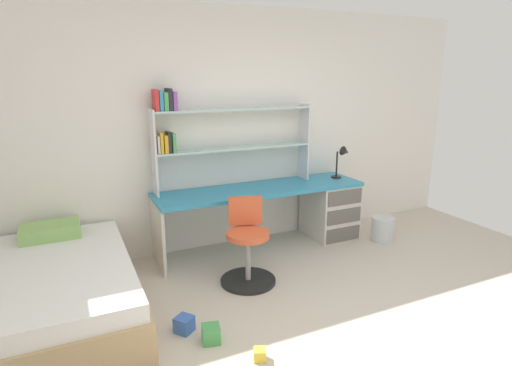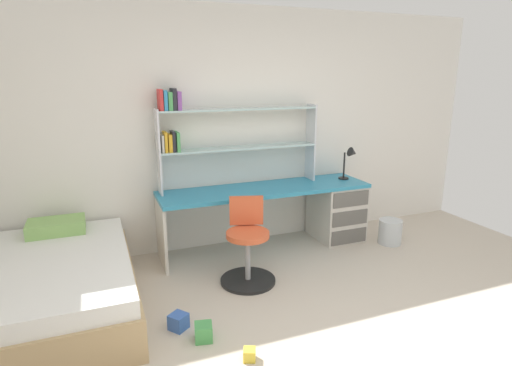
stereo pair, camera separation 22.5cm
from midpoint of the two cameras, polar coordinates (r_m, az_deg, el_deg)
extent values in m
cube|color=white|center=(4.70, -0.81, 7.27)|extent=(6.12, 0.06, 2.61)
cube|color=teal|center=(4.56, 2.76, -0.89)|extent=(2.33, 0.60, 0.04)
cube|color=beige|center=(5.09, 12.12, -3.70)|extent=(0.51, 0.57, 0.67)
cube|color=beige|center=(4.36, -11.33, -6.84)|extent=(0.03, 0.54, 0.67)
cube|color=#5E5B57|center=(4.95, 13.83, -7.11)|extent=(0.45, 0.01, 0.17)
cube|color=#5E5B57|center=(4.87, 13.99, -4.67)|extent=(0.45, 0.01, 0.17)
cube|color=#5E5B57|center=(4.80, 14.15, -2.17)|extent=(0.45, 0.01, 0.17)
cube|color=silver|center=(4.32, -11.71, 4.12)|extent=(0.02, 0.22, 0.87)
cube|color=silver|center=(4.91, 8.77, 5.50)|extent=(0.02, 0.22, 0.87)
cube|color=silver|center=(4.54, -0.81, 4.81)|extent=(1.72, 0.22, 0.02)
cube|color=silver|center=(4.49, -0.83, 10.04)|extent=(1.72, 0.22, 0.02)
cube|color=beige|center=(4.31, -11.23, 5.30)|extent=(0.02, 0.16, 0.17)
cube|color=gold|center=(4.31, -10.82, 5.54)|extent=(0.03, 0.16, 0.21)
cube|color=gold|center=(4.32, -10.24, 5.41)|extent=(0.04, 0.16, 0.18)
cube|color=#26262D|center=(4.33, -9.78, 5.62)|extent=(0.03, 0.16, 0.21)
cube|color=#4CA559|center=(4.34, -9.26, 5.60)|extent=(0.03, 0.20, 0.20)
cube|color=red|center=(4.26, -11.43, 11.04)|extent=(0.04, 0.18, 0.21)
cube|color=#338CBF|center=(4.27, -10.86, 11.00)|extent=(0.03, 0.18, 0.20)
cube|color=#4CA559|center=(4.28, -10.24, 10.91)|extent=(0.04, 0.17, 0.18)
cube|color=#26262D|center=(4.29, -9.68, 11.19)|extent=(0.04, 0.18, 0.21)
cube|color=purple|center=(4.30, -9.08, 11.02)|extent=(0.04, 0.18, 0.18)
cylinder|color=black|center=(5.07, 13.07, 0.63)|extent=(0.12, 0.12, 0.02)
cylinder|color=black|center=(5.03, 13.17, 2.38)|extent=(0.02, 0.02, 0.30)
cone|color=black|center=(5.01, 14.35, 4.00)|extent=(0.12, 0.11, 0.13)
cylinder|color=black|center=(4.06, 0.53, -13.13)|extent=(0.52, 0.52, 0.03)
cylinder|color=#A5A8AD|center=(3.97, 0.53, -10.43)|extent=(0.05, 0.05, 0.45)
cylinder|color=#D85933|center=(3.87, 0.54, -7.06)|extent=(0.40, 0.40, 0.05)
cube|color=#D85933|center=(3.98, 0.29, -3.77)|extent=(0.32, 0.13, 0.28)
cube|color=tan|center=(3.83, -23.97, -13.78)|extent=(1.22, 1.82, 0.33)
cube|color=white|center=(3.73, -24.35, -10.60)|extent=(1.16, 1.76, 0.14)
cube|color=#8CBF66|center=(4.29, -24.20, -5.43)|extent=(0.50, 0.32, 0.12)
cylinder|color=silver|center=(5.14, 19.01, -6.30)|extent=(0.26, 0.26, 0.28)
cube|color=#479E51|center=(3.28, -5.10, -19.61)|extent=(0.15, 0.15, 0.13)
cube|color=#3860B7|center=(3.42, -8.57, -18.20)|extent=(0.17, 0.17, 0.12)
cube|color=gold|center=(3.10, 1.36, -22.35)|extent=(0.11, 0.11, 0.08)
camera|label=1|loc=(0.11, -88.28, 0.45)|focal=29.37mm
camera|label=2|loc=(0.11, 91.72, -0.45)|focal=29.37mm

